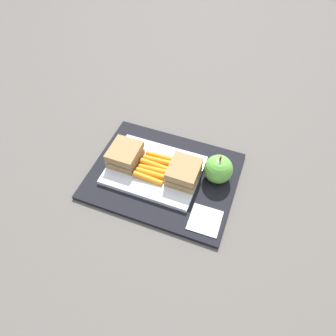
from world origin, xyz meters
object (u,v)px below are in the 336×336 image
object	(u,v)px
sandwich_half_left	(125,155)
food_tray	(154,170)
paper_napkin	(205,220)
apple	(218,169)
sandwich_half_right	(184,172)
carrot_sticks_bundle	(154,167)

from	to	relation	value
sandwich_half_left	food_tray	bearing A→B (deg)	0.00
paper_napkin	apple	bearing A→B (deg)	93.29
sandwich_half_right	carrot_sticks_bundle	size ratio (longest dim) A/B	0.90
food_tray	paper_napkin	size ratio (longest dim) A/B	3.29
sandwich_half_left	apple	size ratio (longest dim) A/B	0.98
apple	paper_napkin	world-z (taller)	apple
carrot_sticks_bundle	paper_napkin	distance (m)	0.18
apple	paper_napkin	xyz separation A→B (m)	(0.01, -0.13, -0.03)
food_tray	apple	world-z (taller)	apple
sandwich_half_left	carrot_sticks_bundle	world-z (taller)	sandwich_half_left
food_tray	sandwich_half_right	world-z (taller)	sandwich_half_right
food_tray	apple	xyz separation A→B (m)	(0.15, 0.04, 0.03)
sandwich_half_right	apple	bearing A→B (deg)	26.36
food_tray	paper_napkin	world-z (taller)	food_tray
sandwich_half_left	carrot_sticks_bundle	distance (m)	0.08
food_tray	paper_napkin	bearing A→B (deg)	-28.85
sandwich_half_right	apple	world-z (taller)	apple
sandwich_half_right	sandwich_half_left	bearing A→B (deg)	180.00
sandwich_half_left	apple	world-z (taller)	apple
sandwich_half_right	paper_napkin	bearing A→B (deg)	-47.07
sandwich_half_left	carrot_sticks_bundle	xyz separation A→B (m)	(0.08, 0.00, -0.02)
food_tray	carrot_sticks_bundle	size ratio (longest dim) A/B	2.59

